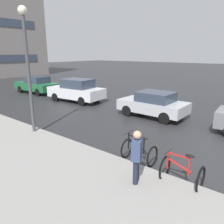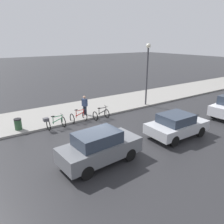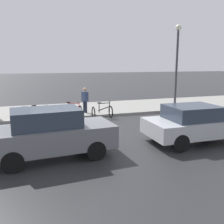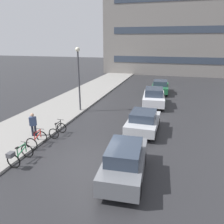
# 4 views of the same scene
# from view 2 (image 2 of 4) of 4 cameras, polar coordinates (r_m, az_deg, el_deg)

# --- Properties ---
(ground_plane) EXTENTS (140.00, 140.00, 0.00)m
(ground_plane) POSITION_cam_2_polar(r_m,az_deg,el_deg) (12.75, -4.89, -8.29)
(ground_plane) COLOR #28282B
(sidewalk_kerb) EXTENTS (4.80, 60.00, 0.14)m
(sidewalk_kerb) POSITION_cam_2_polar(r_m,az_deg,el_deg) (22.97, 9.57, 3.93)
(sidewalk_kerb) COLOR gray
(sidewalk_kerb) RESTS_ON ground
(bicycle_nearest) EXTENTS (0.76, 1.38, 0.95)m
(bicycle_nearest) POSITION_cam_2_polar(r_m,az_deg,el_deg) (15.03, -14.94, -2.59)
(bicycle_nearest) COLOR black
(bicycle_nearest) RESTS_ON ground
(bicycle_second) EXTENTS (0.75, 1.08, 0.99)m
(bicycle_second) POSITION_cam_2_polar(r_m,az_deg,el_deg) (15.99, -8.72, -1.21)
(bicycle_second) COLOR black
(bicycle_second) RESTS_ON ground
(bicycle_third) EXTENTS (0.70, 1.07, 0.98)m
(bicycle_third) POSITION_cam_2_polar(r_m,az_deg,el_deg) (16.37, -2.85, -0.59)
(bicycle_third) COLOR black
(bicycle_third) RESTS_ON ground
(car_grey) EXTENTS (1.96, 4.12, 1.64)m
(car_grey) POSITION_cam_2_polar(r_m,az_deg,el_deg) (10.57, -3.26, -9.15)
(car_grey) COLOR slate
(car_grey) RESTS_ON ground
(car_silver) EXTENTS (1.99, 3.85, 1.46)m
(car_silver) POSITION_cam_2_polar(r_m,az_deg,el_deg) (13.96, 16.51, -3.24)
(car_silver) COLOR #B2B5BA
(car_silver) RESTS_ON ground
(pedestrian) EXTENTS (0.46, 0.37, 1.64)m
(pedestrian) POSITION_cam_2_polar(r_m,az_deg,el_deg) (16.96, -7.15, 1.86)
(pedestrian) COLOR #1E2333
(pedestrian) RESTS_ON ground
(streetlamp) EXTENTS (0.37, 0.37, 5.41)m
(streetlamp) POSITION_cam_2_polar(r_m,az_deg,el_deg) (19.32, 9.22, 11.42)
(streetlamp) COLOR #424247
(streetlamp) RESTS_ON ground
(trash_bin) EXTENTS (0.47, 0.47, 0.88)m
(trash_bin) POSITION_cam_2_polar(r_m,az_deg,el_deg) (15.43, -23.30, -3.16)
(trash_bin) COLOR #2D5133
(trash_bin) RESTS_ON ground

